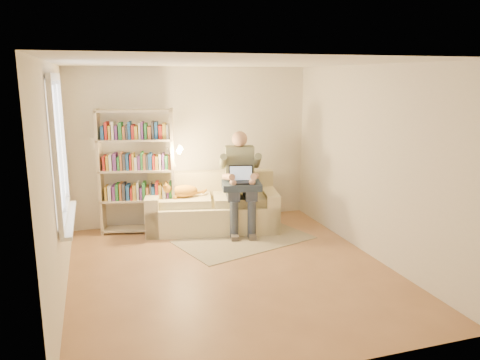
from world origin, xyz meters
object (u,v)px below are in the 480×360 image
object	(u,v)px
sofa	(212,209)
bookshelf	(137,165)
person	(240,177)
cat	(180,191)
laptop	(245,178)

from	to	relation	value
sofa	bookshelf	size ratio (longest dim) A/B	1.14
person	bookshelf	distance (m)	1.63
sofa	person	distance (m)	0.74
sofa	person	bearing A→B (deg)	-19.37
sofa	cat	bearing A→B (deg)	-165.21
laptop	bookshelf	world-z (taller)	bookshelf
person	cat	world-z (taller)	person
person	cat	bearing A→B (deg)	178.51
cat	laptop	distance (m)	1.06
cat	laptop	bearing A→B (deg)	-10.18
person	cat	xyz separation A→B (m)	(-0.93, 0.22, -0.22)
sofa	person	size ratio (longest dim) A/B	1.40
sofa	laptop	xyz separation A→B (m)	(0.44, -0.41, 0.57)
cat	laptop	xyz separation A→B (m)	(0.96, -0.38, 0.22)
sofa	cat	xyz separation A→B (m)	(-0.52, -0.03, 0.35)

